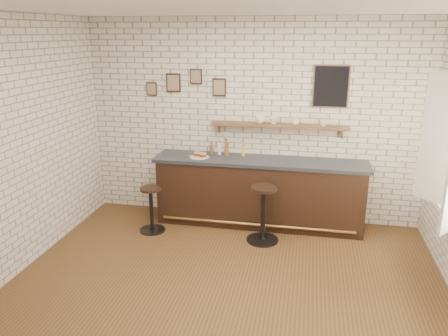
{
  "coord_description": "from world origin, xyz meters",
  "views": [
    {
      "loc": [
        0.83,
        -4.36,
        2.79
      ],
      "look_at": [
        -0.21,
        0.9,
        1.1
      ],
      "focal_mm": 35.0,
      "sensor_mm": 36.0,
      "label": 1
    }
  ],
  "objects_px": {
    "bitters_bottle_white": "(219,149)",
    "ciabatta_sandwich": "(200,154)",
    "bitters_bottle_amber": "(227,148)",
    "bitters_bottle_brown": "(211,149)",
    "shelf_cup_c": "(296,122)",
    "sandwich_plate": "(199,157)",
    "condiment_bottle_yellow": "(243,151)",
    "shelf_cup_d": "(324,123)",
    "bar_stool_right": "(263,212)",
    "shelf_cup_a": "(260,120)",
    "bar_counter": "(259,192)",
    "shelf_cup_b": "(274,120)",
    "bar_stool_left": "(151,208)"
  },
  "relations": [
    {
      "from": "bar_counter",
      "to": "sandwich_plate",
      "type": "height_order",
      "value": "sandwich_plate"
    },
    {
      "from": "ciabatta_sandwich",
      "to": "bar_stool_right",
      "type": "bearing_deg",
      "value": -26.37
    },
    {
      "from": "sandwich_plate",
      "to": "ciabatta_sandwich",
      "type": "xyz_separation_m",
      "value": [
        0.01,
        0.0,
        0.04
      ]
    },
    {
      "from": "ciabatta_sandwich",
      "to": "bar_stool_right",
      "type": "distance_m",
      "value": 1.29
    },
    {
      "from": "bar_stool_right",
      "to": "bar_stool_left",
      "type": "bearing_deg",
      "value": 179.79
    },
    {
      "from": "bar_stool_left",
      "to": "shelf_cup_d",
      "type": "height_order",
      "value": "shelf_cup_d"
    },
    {
      "from": "ciabatta_sandwich",
      "to": "bitters_bottle_white",
      "type": "bearing_deg",
      "value": 40.83
    },
    {
      "from": "ciabatta_sandwich",
      "to": "bitters_bottle_amber",
      "type": "relative_size",
      "value": 0.94
    },
    {
      "from": "bitters_bottle_brown",
      "to": "shelf_cup_d",
      "type": "relative_size",
      "value": 1.95
    },
    {
      "from": "sandwich_plate",
      "to": "shelf_cup_d",
      "type": "bearing_deg",
      "value": 8.36
    },
    {
      "from": "shelf_cup_d",
      "to": "bar_counter",
      "type": "bearing_deg",
      "value": 166.31
    },
    {
      "from": "bitters_bottle_brown",
      "to": "shelf_cup_a",
      "type": "relative_size",
      "value": 1.33
    },
    {
      "from": "sandwich_plate",
      "to": "bar_stool_right",
      "type": "relative_size",
      "value": 0.35
    },
    {
      "from": "bar_counter",
      "to": "shelf_cup_a",
      "type": "xyz_separation_m",
      "value": [
        -0.03,
        0.2,
        1.05
      ]
    },
    {
      "from": "bitters_bottle_white",
      "to": "shelf_cup_d",
      "type": "height_order",
      "value": "shelf_cup_d"
    },
    {
      "from": "shelf_cup_b",
      "to": "shelf_cup_c",
      "type": "bearing_deg",
      "value": -74.01
    },
    {
      "from": "bitters_bottle_white",
      "to": "ciabatta_sandwich",
      "type": "bearing_deg",
      "value": -139.17
    },
    {
      "from": "condiment_bottle_yellow",
      "to": "shelf_cup_d",
      "type": "relative_size",
      "value": 1.81
    },
    {
      "from": "shelf_cup_c",
      "to": "shelf_cup_d",
      "type": "distance_m",
      "value": 0.4
    },
    {
      "from": "bitters_bottle_white",
      "to": "bar_counter",
      "type": "bearing_deg",
      "value": -13.76
    },
    {
      "from": "bar_stool_left",
      "to": "bitters_bottle_amber",
      "type": "bearing_deg",
      "value": 36.2
    },
    {
      "from": "bitters_bottle_brown",
      "to": "bitters_bottle_amber",
      "type": "distance_m",
      "value": 0.23
    },
    {
      "from": "ciabatta_sandwich",
      "to": "shelf_cup_a",
      "type": "relative_size",
      "value": 1.71
    },
    {
      "from": "bitters_bottle_white",
      "to": "shelf_cup_c",
      "type": "bearing_deg",
      "value": 2.33
    },
    {
      "from": "bitters_bottle_amber",
      "to": "bar_counter",
      "type": "bearing_deg",
      "value": -16.45
    },
    {
      "from": "shelf_cup_b",
      "to": "shelf_cup_c",
      "type": "height_order",
      "value": "shelf_cup_b"
    },
    {
      "from": "bitters_bottle_white",
      "to": "condiment_bottle_yellow",
      "type": "bearing_deg",
      "value": -0.0
    },
    {
      "from": "condiment_bottle_yellow",
      "to": "shelf_cup_a",
      "type": "distance_m",
      "value": 0.53
    },
    {
      "from": "condiment_bottle_yellow",
      "to": "shelf_cup_b",
      "type": "xyz_separation_m",
      "value": [
        0.43,
        0.05,
        0.47
      ]
    },
    {
      "from": "ciabatta_sandwich",
      "to": "shelf_cup_c",
      "type": "xyz_separation_m",
      "value": [
        1.36,
        0.26,
        0.49
      ]
    },
    {
      "from": "bitters_bottle_brown",
      "to": "shelf_cup_d",
      "type": "distance_m",
      "value": 1.7
    },
    {
      "from": "bitters_bottle_amber",
      "to": "condiment_bottle_yellow",
      "type": "bearing_deg",
      "value": 0.0
    },
    {
      "from": "sandwich_plate",
      "to": "bitters_bottle_amber",
      "type": "xyz_separation_m",
      "value": [
        0.37,
        0.21,
        0.09
      ]
    },
    {
      "from": "bitters_bottle_amber",
      "to": "shelf_cup_d",
      "type": "relative_size",
      "value": 2.65
    },
    {
      "from": "bar_counter",
      "to": "ciabatta_sandwich",
      "type": "relative_size",
      "value": 13.34
    },
    {
      "from": "bitters_bottle_brown",
      "to": "shelf_cup_a",
      "type": "distance_m",
      "value": 0.87
    },
    {
      "from": "bar_stool_right",
      "to": "shelf_cup_d",
      "type": "height_order",
      "value": "shelf_cup_d"
    },
    {
      "from": "bar_counter",
      "to": "bar_stool_left",
      "type": "distance_m",
      "value": 1.6
    },
    {
      "from": "bitters_bottle_brown",
      "to": "bitters_bottle_white",
      "type": "relative_size",
      "value": 0.89
    },
    {
      "from": "sandwich_plate",
      "to": "shelf_cup_b",
      "type": "relative_size",
      "value": 2.52
    },
    {
      "from": "condiment_bottle_yellow",
      "to": "sandwich_plate",
      "type": "bearing_deg",
      "value": -160.92
    },
    {
      "from": "bar_counter",
      "to": "shelf_cup_d",
      "type": "bearing_deg",
      "value": 12.91
    },
    {
      "from": "bitters_bottle_amber",
      "to": "ciabatta_sandwich",
      "type": "bearing_deg",
      "value": -148.96
    },
    {
      "from": "shelf_cup_a",
      "to": "shelf_cup_b",
      "type": "relative_size",
      "value": 1.22
    },
    {
      "from": "bar_counter",
      "to": "bar_stool_left",
      "type": "bearing_deg",
      "value": -159.71
    },
    {
      "from": "sandwich_plate",
      "to": "bitters_bottle_white",
      "type": "height_order",
      "value": "bitters_bottle_white"
    },
    {
      "from": "condiment_bottle_yellow",
      "to": "bar_stool_right",
      "type": "distance_m",
      "value": 1.05
    },
    {
      "from": "bitters_bottle_brown",
      "to": "bitters_bottle_white",
      "type": "distance_m",
      "value": 0.13
    },
    {
      "from": "sandwich_plate",
      "to": "bitters_bottle_brown",
      "type": "xyz_separation_m",
      "value": [
        0.13,
        0.21,
        0.07
      ]
    },
    {
      "from": "bitters_bottle_brown",
      "to": "shelf_cup_b",
      "type": "height_order",
      "value": "shelf_cup_b"
    }
  ]
}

